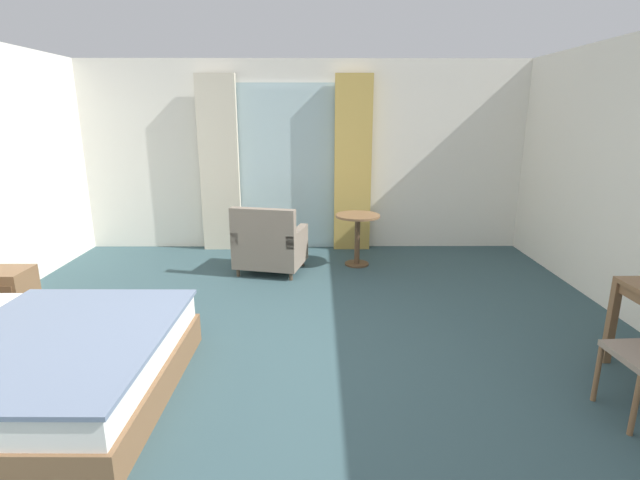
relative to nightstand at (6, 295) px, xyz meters
The scene contains 8 objects.
ground 2.98m from the nightstand, 17.88° to the right, with size 6.99×7.69×0.10m, color #334C51.
wall_back 4.04m from the nightstand, 43.43° to the left, with size 6.59×0.12×2.69m, color white.
balcony_glass_door 3.77m from the nightstand, 45.19° to the left, with size 1.46×0.02×2.36m, color silver.
curtain_panel_left 3.13m from the nightstand, 56.93° to the left, with size 0.55×0.10×2.48m, color beige.
curtain_panel_right 4.43m from the nightstand, 35.24° to the left, with size 0.52×0.10×2.48m, color tan.
nightstand is the anchor object (origin of this frame).
armchair_by_window 2.80m from the nightstand, 30.14° to the left, with size 0.93×0.85×0.87m.
round_cafe_table 3.94m from the nightstand, 25.66° to the left, with size 0.58×0.58×0.68m.
Camera 1 is at (0.20, -3.39, 1.95)m, focal length 26.56 mm.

